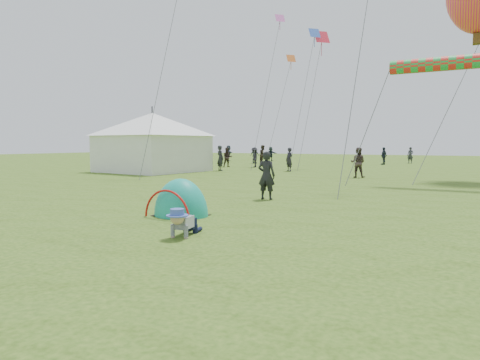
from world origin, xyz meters
The scene contains 22 objects.
ground centered at (0.00, 0.00, 0.00)m, with size 140.00×140.00×0.00m, color #2A4C12.
crawling_toddler centered at (-0.07, 0.13, 0.32)m, with size 0.58×0.83×0.63m, color black, non-canonical shape.
popup_tent centered at (-1.66, 2.22, 0.00)m, with size 1.56×1.28×2.01m, color #0D7570.
standing_adult centered at (-1.07, 6.37, 0.84)m, with size 0.61×0.40×1.67m, color black.
event_marquee centered at (-14.36, 16.14, 2.17)m, with size 6.31×6.31×4.34m, color white, non-canonical shape.
crowd_person_0 centered at (-0.27, 37.96, 0.80)m, with size 0.58×0.38×1.60m, color #2E2F36.
crowd_person_1 centered at (-12.62, 23.42, 0.81)m, with size 0.78×0.61×1.61m, color #2D221F.
crowd_person_2 centered at (-13.60, 30.39, 0.80)m, with size 0.94×0.39×1.60m, color #232F3D.
crowd_person_3 centered at (-17.76, 23.21, 0.79)m, with size 1.02×0.59×1.58m, color #25252D.
crowd_person_5 centered at (-18.84, 34.30, 0.87)m, with size 1.61×0.51×1.74m, color #333C4C.
crowd_person_6 centered at (-10.68, 19.09, 0.90)m, with size 0.66×0.43×1.80m, color #24252A.
crowd_person_7 centered at (-12.51, 29.99, 0.90)m, with size 0.87×0.68×1.80m, color #30261F.
crowd_person_11 centered at (-14.62, 36.37, 0.79)m, with size 1.47×0.47×1.59m, color #1B262C.
crowd_person_12 centered at (-6.09, 20.81, 0.83)m, with size 0.61×0.40×1.66m, color #222029.
crowd_person_13 centered at (-0.57, 17.54, 0.86)m, with size 0.83×0.65×1.72m, color #40332F.
crowd_person_14 centered at (-2.05, 33.90, 0.80)m, with size 0.94×0.39×1.61m, color #222B39.
crowd_person_15 centered at (-10.53, 24.22, 0.82)m, with size 1.06×0.61×1.63m, color black.
rainbow_tube_kite centered at (4.99, 14.41, 5.49)m, with size 0.64×0.64×6.80m, color red.
diamond_kite_4 centered at (-6.13, 25.88, 10.59)m, with size 0.88×0.88×0.00m, color blue.
diamond_kite_5 centered at (-8.75, 25.12, 11.88)m, with size 0.75×0.75×0.00m, color #CA51AE.
diamond_kite_6 centered at (-5.78, 26.63, 10.40)m, with size 1.19×1.19×0.00m, color red.
diamond_kite_7 centered at (-8.12, 25.99, 8.83)m, with size 0.73×0.73×0.00m, color #D05F1C.
Camera 1 is at (5.20, -7.01, 1.94)m, focal length 32.00 mm.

